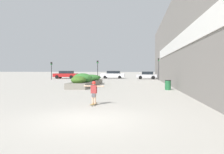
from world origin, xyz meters
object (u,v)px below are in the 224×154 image
at_px(skateboarder, 94,90).
at_px(traffic_light_right, 159,65).
at_px(trash_bin, 168,85).
at_px(car_center_right, 198,75).
at_px(skateboard, 94,104).
at_px(traffic_light_left, 98,67).
at_px(car_leftmost, 113,75).
at_px(car_center_left, 66,74).
at_px(car_rightmost, 147,75).
at_px(traffic_light_far_left, 51,68).

bearing_deg(skateboarder, traffic_light_right, 87.15).
distance_m(trash_bin, car_center_right, 26.17).
height_order(skateboard, trash_bin, trash_bin).
bearing_deg(traffic_light_left, car_leftmost, 70.87).
distance_m(traffic_light_left, traffic_light_right, 10.71).
xyz_separation_m(car_leftmost, car_center_left, (-9.25, -2.06, 0.03)).
bearing_deg(skateboarder, car_rightmost, 91.93).
xyz_separation_m(car_rightmost, traffic_light_far_left, (-17.31, -3.90, 1.43)).
bearing_deg(traffic_light_right, car_center_left, 167.87).
bearing_deg(traffic_light_right, car_rightmost, 117.41).
bearing_deg(skateboard, car_leftmost, 104.02).
bearing_deg(skateboard, skateboarder, 91.80).
distance_m(trash_bin, traffic_light_far_left, 25.80).
height_order(skateboard, car_center_right, car_center_right).
xyz_separation_m(skateboarder, trash_bin, (4.88, 9.05, -0.35)).
distance_m(car_center_left, car_center_right, 26.10).
bearing_deg(car_rightmost, car_leftmost, 71.54).
bearing_deg(skateboarder, car_center_left, 120.34).
height_order(skateboarder, traffic_light_far_left, traffic_light_far_left).
bearing_deg(skateboarder, traffic_light_left, 109.33).
distance_m(skateboard, skateboarder, 0.72).
bearing_deg(skateboarder, car_center_right, 76.70).
height_order(car_center_right, traffic_light_left, traffic_light_left).
relative_size(car_leftmost, traffic_light_far_left, 1.51).
bearing_deg(car_leftmost, trash_bin, -162.01).
xyz_separation_m(trash_bin, car_leftmost, (-7.85, 24.17, 0.35)).
height_order(trash_bin, traffic_light_right, traffic_light_right).
height_order(skateboard, car_center_left, car_center_left).
relative_size(skateboarder, car_leftmost, 0.24).
bearing_deg(traffic_light_far_left, trash_bin, -44.40).
bearing_deg(trash_bin, car_leftmost, 107.99).
relative_size(skateboard, car_center_right, 0.16).
height_order(skateboard, traffic_light_right, traffic_light_right).
bearing_deg(car_center_right, skateboarder, -22.22).
bearing_deg(car_center_left, traffic_light_far_left, 162.53).
height_order(car_rightmost, traffic_light_far_left, traffic_light_far_left).
xyz_separation_m(car_rightmost, traffic_light_right, (1.89, -3.65, 1.79)).
bearing_deg(traffic_light_left, trash_bin, -61.53).
relative_size(traffic_light_right, traffic_light_far_left, 1.19).
bearing_deg(skateboard, car_center_left, 120.34).
bearing_deg(traffic_light_right, car_center_right, 38.29).
bearing_deg(car_center_right, trash_bin, -19.82).
bearing_deg(trash_bin, skateboard, -118.32).
relative_size(trash_bin, car_center_right, 0.19).
xyz_separation_m(skateboard, skateboarder, (0.00, 0.00, 0.72)).
xyz_separation_m(traffic_light_right, traffic_light_far_left, (-19.20, -0.25, -0.37)).
xyz_separation_m(car_leftmost, car_rightmost, (6.76, -2.26, -0.04)).
relative_size(trash_bin, car_center_left, 0.19).
distance_m(skateboarder, traffic_light_right, 27.95).
bearing_deg(traffic_light_left, traffic_light_far_left, -178.34).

